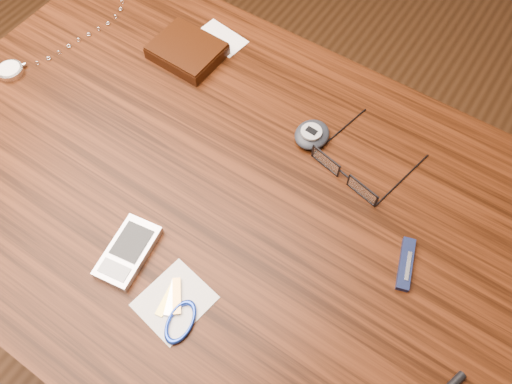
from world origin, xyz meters
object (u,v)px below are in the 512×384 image
pedometer (312,134)px  notepad_keys (177,312)px  pocket_watch (16,67)px  desk (211,212)px  eyeglasses (347,173)px  wallet_and_card (188,50)px  pda_phone (128,252)px  pocket_knife (406,264)px

pedometer → notepad_keys: pedometer is taller
pocket_watch → notepad_keys: (0.51, -0.19, -0.00)m
desk → eyeglasses: 0.25m
wallet_and_card → notepad_keys: bearing=-54.2°
desk → pedometer: bearing=59.8°
desk → pocket_watch: pocket_watch is taller
pedometer → pda_phone: bearing=-109.7°
pocket_watch → notepad_keys: bearing=-20.1°
pocket_watch → pedometer: pedometer is taller
desk → pda_phone: pda_phone is taller
wallet_and_card → pocket_watch: bearing=-139.9°
pedometer → desk: bearing=-120.2°
eyeglasses → pedometer: size_ratio=2.46×
pocket_watch → wallet_and_card: bearing=40.1°
pocket_watch → notepad_keys: size_ratio=3.13×
eyeglasses → pda_phone: bearing=-124.6°
desk → notepad_keys: size_ratio=9.57×
pda_phone → wallet_and_card: bearing=115.0°
pocket_watch → pda_phone: bearing=-21.6°
desk → pocket_watch: (-0.42, 0.00, 0.11)m
desk → notepad_keys: 0.23m
eyeglasses → pocket_knife: 0.16m
pocket_watch → pocket_knife: bearing=3.5°
pocket_knife → pda_phone: bearing=-148.9°
desk → pedometer: pedometer is taller
wallet_and_card → pedometer: size_ratio=2.38×
pedometer → pocket_watch: bearing=-162.5°
pocket_knife → eyeglasses: bearing=149.6°
wallet_and_card → pedometer: 0.28m
pocket_watch → notepad_keys: pocket_watch is taller
desk → pda_phone: (-0.02, -0.16, 0.11)m
wallet_and_card → pedometer: bearing=-7.2°
pocket_watch → desk: bearing=-0.0°
wallet_and_card → pda_phone: size_ratio=1.40×
eyeglasses → pocket_watch: 0.61m
pedometer → eyeglasses: bearing=-22.4°
pocket_knife → pocket_watch: bearing=-176.5°
notepad_keys → pocket_knife: bearing=45.8°
desk → notepad_keys: bearing=-64.1°
pocket_watch → pda_phone: 0.43m
pedometer → notepad_keys: 0.35m
pda_phone → pedometer: size_ratio=1.70×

